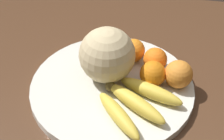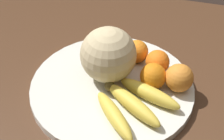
# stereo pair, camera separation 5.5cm
# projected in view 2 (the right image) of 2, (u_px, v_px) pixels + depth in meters

# --- Properties ---
(kitchen_table) EXTENTS (1.44, 1.01, 0.70)m
(kitchen_table) POSITION_uv_depth(u_px,v_px,m) (131.00, 125.00, 0.96)
(kitchen_table) COLOR #4C301E
(kitchen_table) RESTS_ON ground_plane
(fruit_bowl) EXTENTS (0.40, 0.40, 0.02)m
(fruit_bowl) POSITION_uv_depth(u_px,v_px,m) (112.00, 88.00, 0.92)
(fruit_bowl) COLOR silver
(fruit_bowl) RESTS_ON kitchen_table
(melon) EXTENTS (0.14, 0.14, 0.14)m
(melon) POSITION_uv_depth(u_px,v_px,m) (108.00, 55.00, 0.90)
(melon) COLOR beige
(melon) RESTS_ON fruit_bowl
(banana_bunch) EXTENTS (0.21, 0.20, 0.04)m
(banana_bunch) POSITION_uv_depth(u_px,v_px,m) (133.00, 103.00, 0.84)
(banana_bunch) COLOR brown
(banana_bunch) RESTS_ON fruit_bowl
(orange_front_left) EXTENTS (0.06, 0.06, 0.06)m
(orange_front_left) POSITION_uv_depth(u_px,v_px,m) (157.00, 62.00, 0.93)
(orange_front_left) COLOR orange
(orange_front_left) RESTS_ON fruit_bowl
(orange_front_right) EXTENTS (0.06, 0.06, 0.06)m
(orange_front_right) POSITION_uv_depth(u_px,v_px,m) (153.00, 76.00, 0.89)
(orange_front_right) COLOR orange
(orange_front_right) RESTS_ON fruit_bowl
(orange_mid_center) EXTENTS (0.06, 0.06, 0.06)m
(orange_mid_center) POSITION_uv_depth(u_px,v_px,m) (137.00, 51.00, 0.97)
(orange_mid_center) COLOR orange
(orange_mid_center) RESTS_ON fruit_bowl
(orange_back_left) EXTENTS (0.07, 0.07, 0.07)m
(orange_back_left) POSITION_uv_depth(u_px,v_px,m) (179.00, 78.00, 0.88)
(orange_back_left) COLOR orange
(orange_back_left) RESTS_ON fruit_bowl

